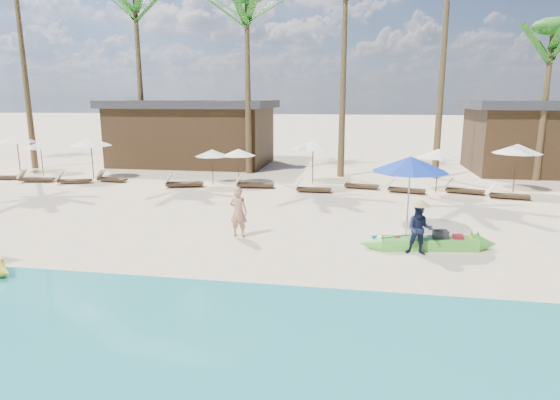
# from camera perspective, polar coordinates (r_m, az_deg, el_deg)

# --- Properties ---
(ground) EXTENTS (240.00, 240.00, 0.00)m
(ground) POSITION_cam_1_polar(r_m,az_deg,el_deg) (14.06, -4.01, -6.09)
(ground) COLOR beige
(ground) RESTS_ON ground
(wet_sand_strip) EXTENTS (240.00, 4.50, 0.01)m
(wet_sand_strip) POSITION_cam_1_polar(r_m,az_deg,el_deg) (9.65, -11.30, -15.25)
(wet_sand_strip) COLOR tan
(wet_sand_strip) RESTS_ON ground
(green_canoe) EXTENTS (4.58, 1.03, 0.58)m
(green_canoe) POSITION_cam_1_polar(r_m,az_deg,el_deg) (14.73, 17.58, -5.00)
(green_canoe) COLOR #54C83D
(green_canoe) RESTS_ON ground
(tourist) EXTENTS (0.65, 0.48, 1.65)m
(tourist) POSITION_cam_1_polar(r_m,az_deg,el_deg) (15.20, -5.09, -1.47)
(tourist) COLOR tan
(tourist) RESTS_ON ground
(vendor_green) EXTENTS (0.80, 0.65, 1.51)m
(vendor_green) POSITION_cam_1_polar(r_m,az_deg,el_deg) (14.02, 16.64, -3.44)
(vendor_green) COLOR #141B37
(vendor_green) RESTS_ON ground
(blue_umbrella) EXTENTS (2.44, 2.44, 2.62)m
(blue_umbrella) POSITION_cam_1_polar(r_m,az_deg,el_deg) (15.54, 15.61, 4.23)
(blue_umbrella) COLOR #99999E
(blue_umbrella) RESTS_ON ground
(resort_parasol_1) EXTENTS (2.25, 2.25, 2.32)m
(resort_parasol_1) POSITION_cam_1_polar(r_m,az_deg,el_deg) (31.96, -29.45, 6.53)
(resort_parasol_1) COLOR #372516
(resort_parasol_1) RESTS_ON ground
(lounger_1_right) EXTENTS (1.73, 0.76, 0.57)m
(lounger_1_right) POSITION_cam_1_polar(r_m,az_deg,el_deg) (30.27, -30.70, 2.52)
(lounger_1_right) COLOR #372516
(lounger_1_right) RESTS_ON ground
(resort_parasol_2) EXTENTS (1.96, 1.96, 2.02)m
(resort_parasol_2) POSITION_cam_1_polar(r_m,az_deg,el_deg) (30.22, -27.19, 5.99)
(resort_parasol_2) COLOR #372516
(resort_parasol_2) RESTS_ON ground
(lounger_2_left) EXTENTS (1.91, 0.85, 0.63)m
(lounger_2_left) POSITION_cam_1_polar(r_m,az_deg,el_deg) (28.51, -27.76, 2.36)
(lounger_2_left) COLOR #372516
(lounger_2_left) RESTS_ON ground
(resort_parasol_3) EXTENTS (2.25, 2.25, 2.31)m
(resort_parasol_3) POSITION_cam_1_polar(r_m,az_deg,el_deg) (27.97, -22.08, 6.60)
(resort_parasol_3) COLOR #372516
(resort_parasol_3) RESTS_ON ground
(lounger_3_left) EXTENTS (1.82, 0.99, 0.59)m
(lounger_3_left) POSITION_cam_1_polar(r_m,az_deg,el_deg) (27.16, -24.02, 2.27)
(lounger_3_left) COLOR #372516
(lounger_3_left) RESTS_ON ground
(lounger_3_right) EXTENTS (1.71, 0.67, 0.57)m
(lounger_3_right) POSITION_cam_1_polar(r_m,az_deg,el_deg) (26.92, -20.01, 2.49)
(lounger_3_right) COLOR #372516
(lounger_3_right) RESTS_ON ground
(resort_parasol_4) EXTENTS (1.79, 1.79, 1.85)m
(resort_parasol_4) POSITION_cam_1_polar(r_m,az_deg,el_deg) (24.53, -8.27, 5.70)
(resort_parasol_4) COLOR #372516
(resort_parasol_4) RESTS_ON ground
(lounger_4_left) EXTENTS (1.83, 0.98, 0.60)m
(lounger_4_left) POSITION_cam_1_polar(r_m,az_deg,el_deg) (24.61, -11.97, 2.13)
(lounger_4_left) COLOR #372516
(lounger_4_left) RESTS_ON ground
(lounger_4_right) EXTENTS (2.04, 1.10, 0.66)m
(lounger_4_right) POSITION_cam_1_polar(r_m,az_deg,el_deg) (24.28, -11.89, 2.05)
(lounger_4_right) COLOR #372516
(lounger_4_right) RESTS_ON ground
(resort_parasol_5) EXTENTS (1.80, 1.80, 1.85)m
(resort_parasol_5) POSITION_cam_1_polar(r_m,az_deg,el_deg) (24.56, -5.10, 5.80)
(resort_parasol_5) COLOR #372516
(resort_parasol_5) RESTS_ON ground
(lounger_5_left) EXTENTS (1.99, 0.77, 0.66)m
(lounger_5_left) POSITION_cam_1_polar(r_m,az_deg,el_deg) (23.62, -3.35, 2.01)
(lounger_5_left) COLOR #372516
(lounger_5_left) RESTS_ON ground
(resort_parasol_6) EXTENTS (2.22, 2.22, 2.29)m
(resort_parasol_6) POSITION_cam_1_polar(r_m,az_deg,el_deg) (24.51, 4.05, 6.73)
(resort_parasol_6) COLOR #372516
(resort_parasol_6) RESTS_ON ground
(lounger_6_left) EXTENTS (1.74, 0.57, 0.59)m
(lounger_6_left) POSITION_cam_1_polar(r_m,az_deg,el_deg) (22.55, 3.81, 1.45)
(lounger_6_left) COLOR #372516
(lounger_6_left) RESTS_ON ground
(lounger_6_right) EXTENTS (1.81, 0.80, 0.59)m
(lounger_6_right) POSITION_cam_1_polar(r_m,az_deg,el_deg) (23.76, 9.60, 1.87)
(lounger_6_right) COLOR #372516
(lounger_6_right) RESTS_ON ground
(resort_parasol_7) EXTENTS (2.04, 2.04, 2.10)m
(resort_parasol_7) POSITION_cam_1_polar(r_m,az_deg,el_deg) (23.33, 18.76, 5.41)
(resort_parasol_7) COLOR #372516
(resort_parasol_7) RESTS_ON ground
(lounger_7_left) EXTENTS (1.89, 0.98, 0.61)m
(lounger_7_left) POSITION_cam_1_polar(r_m,az_deg,el_deg) (23.15, 14.85, 1.37)
(lounger_7_left) COLOR #372516
(lounger_7_left) RESTS_ON ground
(lounger_7_right) EXTENTS (1.89, 1.07, 0.61)m
(lounger_7_right) POSITION_cam_1_polar(r_m,az_deg,el_deg) (23.81, 21.32, 1.23)
(lounger_7_right) COLOR #372516
(lounger_7_right) RESTS_ON ground
(resort_parasol_8) EXTENTS (2.24, 2.24, 2.31)m
(resort_parasol_8) POSITION_cam_1_polar(r_m,az_deg,el_deg) (25.01, 26.97, 5.59)
(resort_parasol_8) COLOR #372516
(resort_parasol_8) RESTS_ON ground
(lounger_8_left) EXTENTS (1.84, 0.87, 0.60)m
(lounger_8_left) POSITION_cam_1_polar(r_m,az_deg,el_deg) (23.38, 25.85, 0.63)
(lounger_8_left) COLOR #372516
(lounger_8_left) RESTS_ON ground
(palm_2) EXTENTS (2.08, 2.08, 11.33)m
(palm_2) POSITION_cam_1_polar(r_m,az_deg,el_deg) (31.54, -17.16, 20.45)
(palm_2) COLOR brown
(palm_2) RESTS_ON ground
(palm_3) EXTENTS (2.08, 2.08, 10.52)m
(palm_3) POSITION_cam_1_polar(r_m,az_deg,el_deg) (28.31, -4.05, 20.69)
(palm_3) COLOR brown
(palm_3) RESTS_ON ground
(palm_4) EXTENTS (2.08, 2.08, 11.70)m
(palm_4) POSITION_cam_1_polar(r_m,az_deg,el_deg) (27.45, 7.97, 22.73)
(palm_4) COLOR brown
(palm_4) RESTS_ON ground
(palm_6) EXTENTS (2.08, 2.08, 8.51)m
(palm_6) POSITION_cam_1_polar(r_m,az_deg,el_deg) (29.22, 30.18, 15.85)
(palm_6) COLOR brown
(palm_6) RESTS_ON ground
(pavilion_west) EXTENTS (10.80, 6.60, 4.30)m
(pavilion_west) POSITION_cam_1_polar(r_m,az_deg,el_deg) (32.53, -10.56, 8.15)
(pavilion_west) COLOR #372516
(pavilion_west) RESTS_ON ground
(pavilion_east) EXTENTS (8.80, 6.60, 4.30)m
(pavilion_east) POSITION_cam_1_polar(r_m,az_deg,el_deg) (32.38, 29.39, 6.78)
(pavilion_east) COLOR #372516
(pavilion_east) RESTS_ON ground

